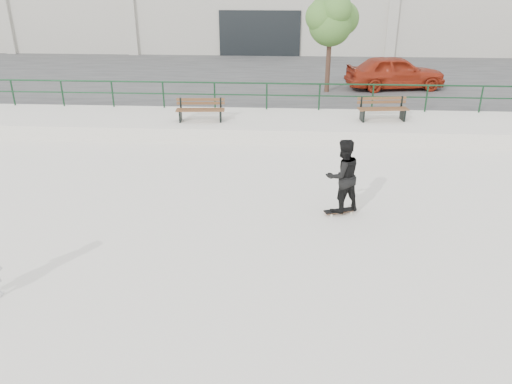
# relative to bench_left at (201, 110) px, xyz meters

# --- Properties ---
(ground) EXTENTS (120.00, 120.00, 0.00)m
(ground) POSITION_rel_bench_left_xyz_m (1.27, -9.06, -0.89)
(ground) COLOR silver
(ground) RESTS_ON ground
(ledge) EXTENTS (30.00, 3.00, 0.50)m
(ledge) POSITION_rel_bench_left_xyz_m (1.27, 0.44, -0.64)
(ledge) COLOR silver
(ledge) RESTS_ON ground
(parking_strip) EXTENTS (60.00, 14.00, 0.50)m
(parking_strip) POSITION_rel_bench_left_xyz_m (1.27, 8.94, -0.64)
(parking_strip) COLOR #363636
(parking_strip) RESTS_ON ground
(railing) EXTENTS (28.00, 0.06, 1.03)m
(railing) POSITION_rel_bench_left_xyz_m (1.27, 1.74, 0.36)
(railing) COLOR #14381E
(railing) RESTS_ON ledge
(bench_left) EXTENTS (1.74, 0.62, 0.79)m
(bench_left) POSITION_rel_bench_left_xyz_m (0.00, 0.00, 0.00)
(bench_left) COLOR brown
(bench_left) RESTS_ON ledge
(bench_right) EXTENTS (1.81, 0.72, 0.81)m
(bench_right) POSITION_rel_bench_left_xyz_m (6.44, 0.48, 0.01)
(bench_right) COLOR brown
(bench_right) RESTS_ON ledge
(tree) EXTENTS (2.29, 2.03, 4.06)m
(tree) POSITION_rel_bench_left_xyz_m (4.81, 4.98, 2.66)
(tree) COLOR #4A3225
(tree) RESTS_ON parking_strip
(red_car) EXTENTS (4.57, 2.45, 1.48)m
(red_car) POSITION_rel_bench_left_xyz_m (7.85, 5.77, 0.35)
(red_car) COLOR maroon
(red_car) RESTS_ON parking_strip
(skateboard) EXTENTS (0.80, 0.44, 0.09)m
(skateboard) POSITION_rel_bench_left_xyz_m (4.39, -6.17, -0.82)
(skateboard) COLOR black
(skateboard) RESTS_ON ground
(standing_skater) EXTENTS (1.08, 0.99, 1.79)m
(standing_skater) POSITION_rel_bench_left_xyz_m (4.39, -6.17, 0.10)
(standing_skater) COLOR black
(standing_skater) RESTS_ON skateboard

